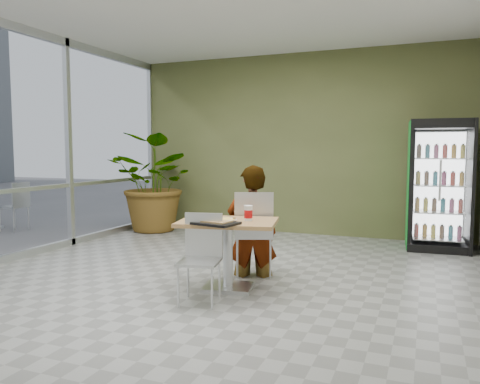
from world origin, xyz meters
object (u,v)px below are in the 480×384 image
dining_table (228,240)px  beverage_fridge (439,185)px  chair_far (254,227)px  cafeteria_tray (216,223)px  potted_plant (157,183)px  seated_woman (252,233)px  soda_cup (248,213)px  chair_near (202,250)px

dining_table → beverage_fridge: beverage_fridge is taller
chair_far → cafeteria_tray: size_ratio=2.38×
cafeteria_tray → dining_table: bearing=89.7°
dining_table → chair_far: chair_far is taller
chair_far → potted_plant: bearing=-61.3°
dining_table → seated_woman: 0.63m
dining_table → potted_plant: potted_plant is taller
chair_far → seated_woman: bearing=-73.2°
chair_far → potted_plant: 3.58m
chair_far → beverage_fridge: size_ratio=0.52×
cafeteria_tray → chair_far: bearing=84.5°
soda_cup → chair_near: bearing=-121.7°
chair_near → chair_far: bearing=68.3°
soda_cup → potted_plant: 4.01m
chair_near → cafeteria_tray: 0.30m
dining_table → chair_far: (0.08, 0.58, 0.06)m
seated_woman → soda_cup: size_ratio=9.93×
seated_woman → cafeteria_tray: (-0.05, -0.93, 0.25)m
chair_near → soda_cup: size_ratio=5.32×
seated_woman → soda_cup: bearing=85.1°
soda_cup → potted_plant: (-2.86, 2.81, 0.07)m
seated_woman → beverage_fridge: size_ratio=0.83×
seated_woman → beverage_fridge: 3.21m
cafeteria_tray → beverage_fridge: 3.95m
beverage_fridge → soda_cup: bearing=-126.7°
potted_plant → cafeteria_tray: bearing=-50.2°
chair_far → cafeteria_tray: chair_far is taller
dining_table → chair_near: size_ratio=1.32×
chair_near → seated_woman: seated_woman is taller
dining_table → chair_near: bearing=-102.0°
dining_table → soda_cup: bearing=14.5°
cafeteria_tray → beverage_fridge: beverage_fridge is taller
potted_plant → beverage_fridge: bearing=1.8°
chair_far → potted_plant: size_ratio=0.56×
chair_far → seated_woman: (-0.04, 0.05, -0.08)m
dining_table → soda_cup: size_ratio=7.02×
cafeteria_tray → potted_plant: potted_plant is taller
chair_near → soda_cup: soda_cup is taller
dining_table → chair_near: (-0.09, -0.44, -0.03)m
cafeteria_tray → potted_plant: size_ratio=0.24×
cafeteria_tray → beverage_fridge: (2.14, 3.32, 0.21)m
chair_near → beverage_fridge: (2.23, 3.46, 0.46)m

